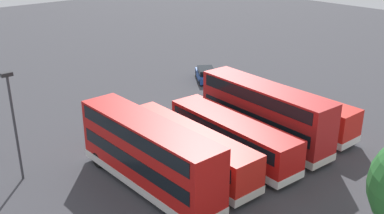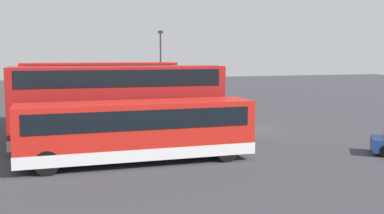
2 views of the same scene
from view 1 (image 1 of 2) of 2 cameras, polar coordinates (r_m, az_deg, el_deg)
name	(u,v)px [view 1 (image 1 of 2)]	position (r m, az deg, el deg)	size (l,w,h in m)	color
ground_plane	(154,118)	(39.61, -4.88, -1.36)	(140.00, 140.00, 0.00)	#38383D
bus_single_deck_near_end	(292,109)	(37.88, 12.61, -0.27)	(2.77, 11.30, 2.95)	red
bus_double_decker_second	(264,112)	(34.65, 9.16, -0.64)	(3.15, 11.72, 4.55)	#A51919
bus_single_deck_third	(232,136)	(32.39, 5.09, -3.67)	(3.15, 11.36, 2.95)	#B71411
bus_single_deck_fourth	(188,147)	(30.60, -0.55, -5.17)	(2.84, 11.85, 2.95)	red
bus_double_decker_fifth	(148,153)	(28.23, -5.62, -5.82)	(2.63, 11.80, 4.55)	#B71411
car_hatchback_silver	(206,74)	(49.08, 1.77, 4.18)	(3.95, 4.61, 1.43)	#1E479E
lamp_post_tall	(14,118)	(30.38, -21.74, -1.36)	(0.70, 0.30, 7.36)	#38383D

